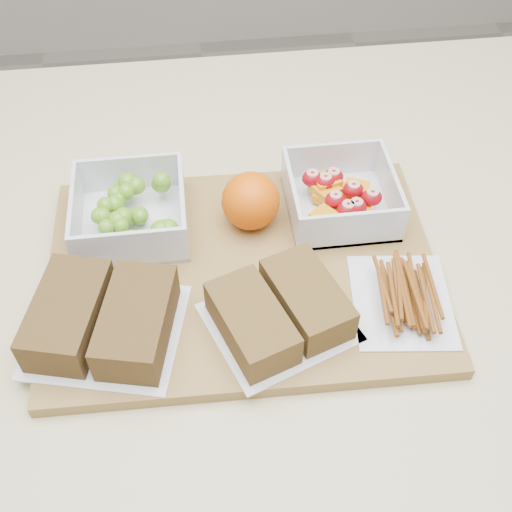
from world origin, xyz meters
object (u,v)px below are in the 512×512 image
object	(u,v)px
fruit_container	(340,197)
orange	(251,201)
cutting_board	(243,272)
grape_container	(132,211)
sandwich_bag_center	(280,311)
pretzel_bag	(403,294)
sandwich_bag_left	(103,319)

from	to	relation	value
fruit_container	orange	bearing A→B (deg)	-176.11
cutting_board	grape_container	size ratio (longest dim) A/B	3.39
sandwich_bag_center	cutting_board	bearing A→B (deg)	110.27
cutting_board	pretzel_bag	size ratio (longest dim) A/B	3.16
orange	cutting_board	bearing A→B (deg)	-104.03
sandwich_bag_left	pretzel_bag	distance (m)	0.30
orange	grape_container	bearing A→B (deg)	175.72
sandwich_bag_center	pretzel_bag	distance (m)	0.13
orange	pretzel_bag	xyz separation A→B (m)	(0.14, -0.13, -0.02)
sandwich_bag_left	pretzel_bag	size ratio (longest dim) A/B	1.32
fruit_container	pretzel_bag	size ratio (longest dim) A/B	0.91
sandwich_bag_center	pretzel_bag	world-z (taller)	sandwich_bag_center
cutting_board	pretzel_bag	bearing A→B (deg)	-21.34
fruit_container	sandwich_bag_center	world-z (taller)	fruit_container
orange	sandwich_bag_left	xyz separation A→B (m)	(-0.16, -0.13, -0.01)
grape_container	cutting_board	bearing A→B (deg)	-33.45
grape_container	orange	xyz separation A→B (m)	(0.13, -0.01, 0.01)
fruit_container	sandwich_bag_left	world-z (taller)	fruit_container
fruit_container	sandwich_bag_center	distance (m)	0.18
fruit_container	pretzel_bag	xyz separation A→B (m)	(0.04, -0.14, -0.01)
sandwich_bag_left	sandwich_bag_center	xyz separation A→B (m)	(0.17, -0.01, -0.00)
sandwich_bag_center	orange	bearing A→B (deg)	94.68
grape_container	orange	world-z (taller)	orange
grape_container	pretzel_bag	size ratio (longest dim) A/B	0.93
fruit_container	sandwich_bag_center	size ratio (longest dim) A/B	0.72
cutting_board	sandwich_bag_left	bearing A→B (deg)	-153.74
cutting_board	fruit_container	xyz separation A→B (m)	(0.12, 0.07, 0.03)
grape_container	pretzel_bag	xyz separation A→B (m)	(0.27, -0.14, -0.01)
cutting_board	sandwich_bag_left	world-z (taller)	sandwich_bag_left
grape_container	sandwich_bag_left	world-z (taller)	grape_container
fruit_container	sandwich_bag_left	bearing A→B (deg)	-152.01
cutting_board	fruit_container	world-z (taller)	fruit_container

